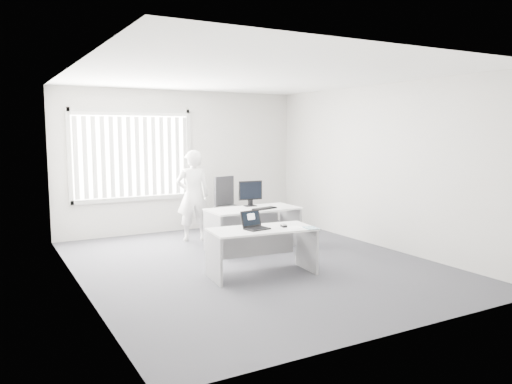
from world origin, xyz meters
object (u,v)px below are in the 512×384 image
desk_near (262,241)px  laptop (257,220)px  person (193,196)px  office_chair (229,215)px  desk_far (253,220)px  monitor (250,194)px

desk_near → laptop: bearing=-155.3°
desk_near → person: size_ratio=0.91×
office_chair → laptop: bearing=-122.2°
desk_far → laptop: laptop is taller
desk_far → person: (-0.64, 1.12, 0.33)m
desk_near → office_chair: office_chair is taller
office_chair → person: (-0.93, -0.39, 0.49)m
desk_far → monitor: size_ratio=3.50×
desk_near → person: person is taller
desk_near → monitor: monitor is taller
person → monitor: bearing=141.0°
office_chair → laptop: 3.17m
desk_far → desk_near: bearing=-114.4°
laptop → person: bearing=78.7°
person → laptop: bearing=100.5°
office_chair → person: person is taller
person → laptop: 2.58m
laptop → monitor: (0.81, 1.68, 0.14)m
desk_far → person: person is taller
laptop → monitor: monitor is taller
desk_near → desk_far: bearing=71.6°
desk_near → person: bearing=95.8°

